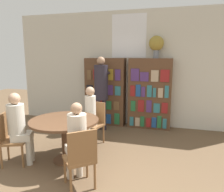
{
  "coord_description": "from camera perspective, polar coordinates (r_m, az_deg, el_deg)",
  "views": [
    {
      "loc": [
        1.19,
        -2.23,
        1.84
      ],
      "look_at": [
        -0.0,
        1.91,
        1.05
      ],
      "focal_mm": 35.0,
      "sensor_mm": 36.0,
      "label": 1
    }
  ],
  "objects": [
    {
      "name": "wall_back",
      "position": [
        5.87,
        4.39,
        7.09
      ],
      "size": [
        6.4,
        0.07,
        3.0
      ],
      "color": "beige",
      "rests_on": "ground_plane"
    },
    {
      "name": "bookshelf_left",
      "position": [
        5.9,
        -1.77,
        1.11
      ],
      "size": [
        1.07,
        0.34,
        1.79
      ],
      "color": "brown",
      "rests_on": "ground_plane"
    },
    {
      "name": "bookshelf_right",
      "position": [
        5.65,
        9.82,
        0.56
      ],
      "size": [
        1.07,
        0.34,
        1.79
      ],
      "color": "brown",
      "rests_on": "ground_plane"
    },
    {
      "name": "flower_vase",
      "position": [
        5.57,
        11.51,
        13.18
      ],
      "size": [
        0.36,
        0.36,
        0.54
      ],
      "color": "slate",
      "rests_on": "bookshelf_right"
    },
    {
      "name": "reading_table",
      "position": [
        3.92,
        -12.29,
        -7.83
      ],
      "size": [
        1.19,
        1.19,
        0.76
      ],
      "color": "brown",
      "rests_on": "ground_plane"
    },
    {
      "name": "chair_near_camera",
      "position": [
        4.16,
        -25.32,
        -9.62
      ],
      "size": [
        0.52,
        0.52,
        0.88
      ],
      "rotation": [
        0.0,
        0.0,
        -1.17
      ],
      "color": "brown",
      "rests_on": "ground_plane"
    },
    {
      "name": "chair_left_side",
      "position": [
        4.67,
        -4.63,
        -6.48
      ],
      "size": [
        0.48,
        0.48,
        0.88
      ],
      "rotation": [
        0.0,
        0.0,
        -3.37
      ],
      "color": "brown",
      "rests_on": "ground_plane"
    },
    {
      "name": "chair_far_side",
      "position": [
        3.13,
        -8.2,
        -15.31
      ],
      "size": [
        0.56,
        0.56,
        0.88
      ],
      "rotation": [
        0.0,
        0.0,
        0.72
      ],
      "color": "brown",
      "rests_on": "ground_plane"
    },
    {
      "name": "seated_reader_left",
      "position": [
        4.47,
        -5.99,
        -4.65
      ],
      "size": [
        0.29,
        0.37,
        1.24
      ],
      "rotation": [
        0.0,
        0.0,
        -3.37
      ],
      "color": "silver",
      "rests_on": "ground_plane"
    },
    {
      "name": "seated_reader_right",
      "position": [
        3.21,
        -9.25,
        -10.82
      ],
      "size": [
        0.41,
        0.42,
        1.21
      ],
      "rotation": [
        0.0,
        0.0,
        0.72
      ],
      "color": "beige",
      "rests_on": "ground_plane"
    },
    {
      "name": "seated_reader_back",
      "position": [
        4.04,
        -23.17,
        -6.7
      ],
      "size": [
        0.42,
        0.39,
        1.24
      ],
      "rotation": [
        0.0,
        0.0,
        -1.17
      ],
      "color": "beige",
      "rests_on": "ground_plane"
    },
    {
      "name": "librarian_standing",
      "position": [
        5.37,
        -2.84,
        2.84
      ],
      "size": [
        0.33,
        0.6,
        1.83
      ],
      "color": "#28232D",
      "rests_on": "ground_plane"
    }
  ]
}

